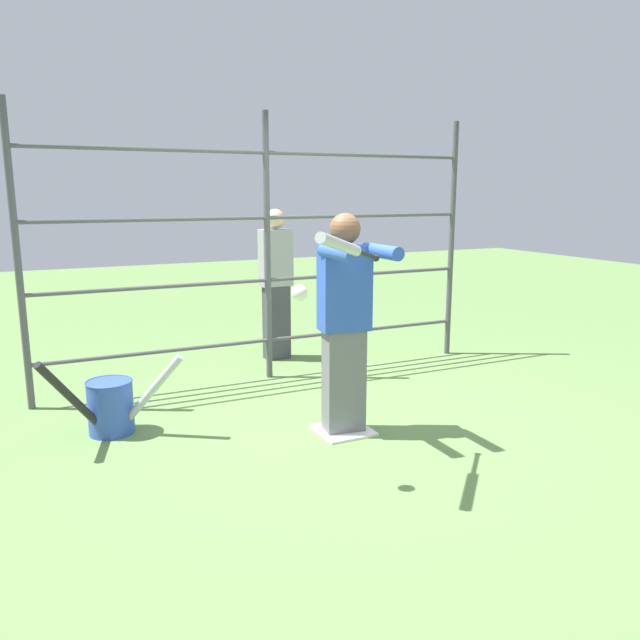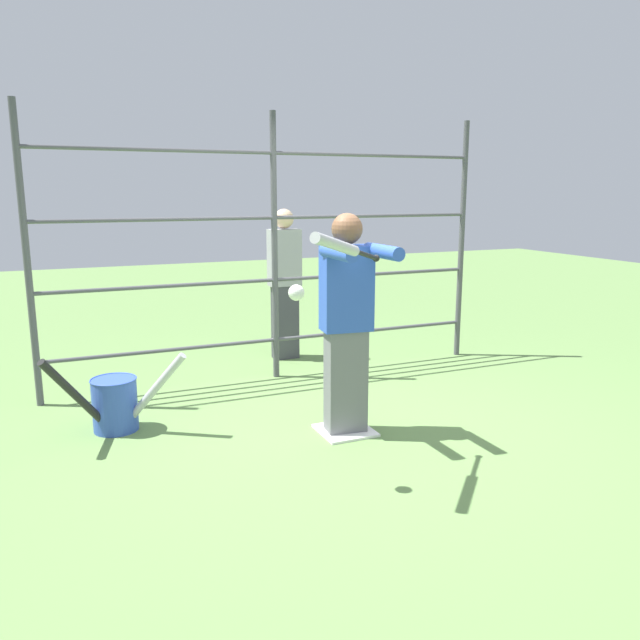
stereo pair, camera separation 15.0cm
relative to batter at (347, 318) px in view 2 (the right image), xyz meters
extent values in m
plane|color=#608447|center=(0.00, -0.02, -0.90)|extent=(24.00, 24.00, 0.00)
cube|color=white|center=(0.00, -0.02, -0.89)|extent=(0.40, 0.40, 0.02)
cylinder|color=#4C4C51|center=(-2.17, -1.62, 0.37)|extent=(0.06, 0.06, 2.55)
cylinder|color=#4C4C51|center=(0.00, -1.62, 0.37)|extent=(0.06, 0.06, 2.55)
cylinder|color=#4C4C51|center=(2.17, -1.62, 0.37)|extent=(0.06, 0.06, 2.55)
cylinder|color=#4C4C51|center=(0.00, -1.62, -0.52)|extent=(4.33, 0.04, 0.04)
cylinder|color=#4C4C51|center=(0.00, -1.62, 0.08)|extent=(4.33, 0.04, 0.04)
cylinder|color=#4C4C51|center=(0.00, -1.62, 0.67)|extent=(4.33, 0.04, 0.04)
cylinder|color=#4C4C51|center=(0.00, -1.62, 1.27)|extent=(4.33, 0.04, 0.04)
cube|color=slate|center=(0.00, -0.02, -0.50)|extent=(0.32, 0.22, 0.80)
cube|color=#2D51B7|center=(0.00, -0.02, 0.22)|extent=(0.39, 0.25, 0.63)
sphere|color=brown|center=(0.00, -0.02, 0.65)|extent=(0.23, 0.23, 0.23)
cylinder|color=#2D51B7|center=(-0.16, 0.23, 0.50)|extent=(0.10, 0.45, 0.10)
cylinder|color=#2D51B7|center=(0.16, 0.19, 0.50)|extent=(0.10, 0.45, 0.10)
sphere|color=black|center=(0.00, 0.43, 0.48)|extent=(0.05, 0.05, 0.05)
cylinder|color=black|center=(0.13, 0.54, 0.52)|extent=(0.29, 0.25, 0.11)
cylinder|color=#B2B2B7|center=(0.47, 0.81, 0.62)|extent=(0.46, 0.39, 0.18)
sphere|color=white|center=(0.67, 0.69, 0.33)|extent=(0.10, 0.10, 0.10)
cylinder|color=#3351B2|center=(1.62, -0.76, -0.70)|extent=(0.34, 0.34, 0.41)
torus|color=#3351B2|center=(1.62, -0.76, -0.49)|extent=(0.35, 0.35, 0.01)
cylinder|color=#B2B2B7|center=(1.35, -0.57, -0.56)|extent=(0.49, 0.38, 0.63)
cylinder|color=black|center=(1.89, -0.56, -0.54)|extent=(0.50, 0.39, 0.69)
cube|color=#3F3F47|center=(-0.33, -2.26, -0.49)|extent=(0.27, 0.17, 0.81)
cube|color=#99999E|center=(-0.33, -2.26, 0.22)|extent=(0.34, 0.19, 0.61)
sphere|color=beige|center=(-0.33, -2.26, 0.63)|extent=(0.21, 0.21, 0.21)
camera|label=1|loc=(2.11, 4.01, 0.92)|focal=35.00mm
camera|label=2|loc=(1.97, 4.07, 0.92)|focal=35.00mm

